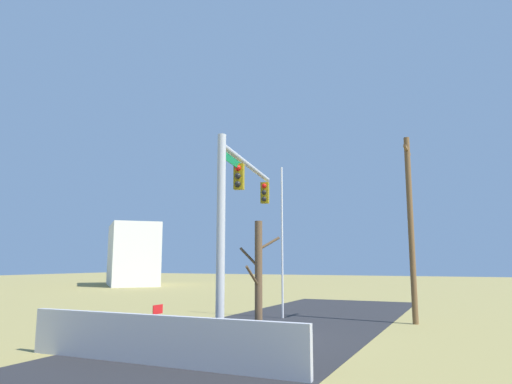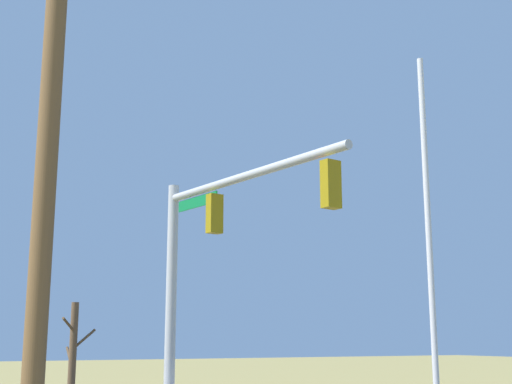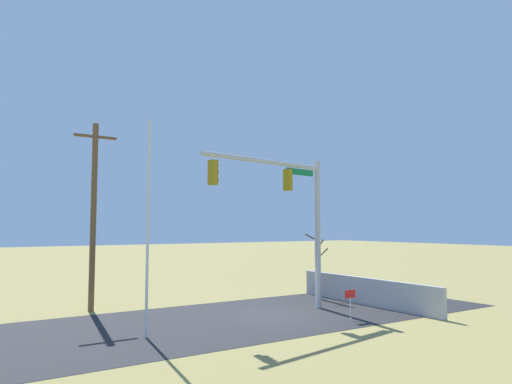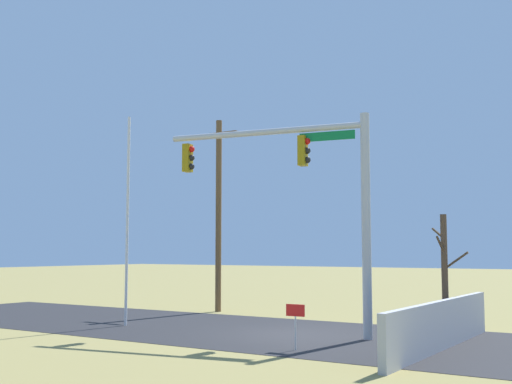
{
  "view_description": "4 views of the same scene",
  "coord_description": "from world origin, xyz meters",
  "px_view_note": "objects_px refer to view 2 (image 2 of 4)",
  "views": [
    {
      "loc": [
        15.52,
        7.2,
        2.72
      ],
      "look_at": [
        -0.87,
        -0.2,
        5.45
      ],
      "focal_mm": 32.41,
      "sensor_mm": 36.0,
      "label": 1
    },
    {
      "loc": [
        -14.92,
        6.39,
        2.86
      ],
      "look_at": [
        -1.36,
        -0.42,
        6.03
      ],
      "focal_mm": 49.22,
      "sensor_mm": 36.0,
      "label": 2
    },
    {
      "loc": [
        -11.57,
        -16.54,
        3.75
      ],
      "look_at": [
        -1.31,
        -0.53,
        5.2
      ],
      "focal_mm": 32.25,
      "sensor_mm": 36.0,
      "label": 3
    },
    {
      "loc": [
        10.24,
        -18.15,
        2.65
      ],
      "look_at": [
        -0.53,
        -1.32,
        4.48
      ],
      "focal_mm": 45.22,
      "sensor_mm": 36.0,
      "label": 4
    }
  ],
  "objects_px": {
    "flagpole": "(431,280)",
    "utility_pole": "(44,204)",
    "signal_mast": "(208,257)",
    "bare_tree": "(72,373)"
  },
  "relations": [
    {
      "from": "flagpole",
      "to": "bare_tree",
      "type": "height_order",
      "value": "flagpole"
    },
    {
      "from": "bare_tree",
      "to": "utility_pole",
      "type": "bearing_deg",
      "value": 165.5
    },
    {
      "from": "utility_pole",
      "to": "bare_tree",
      "type": "xyz_separation_m",
      "value": [
        10.81,
        -2.79,
        -2.45
      ]
    },
    {
      "from": "utility_pole",
      "to": "bare_tree",
      "type": "height_order",
      "value": "utility_pole"
    },
    {
      "from": "flagpole",
      "to": "utility_pole",
      "type": "relative_size",
      "value": 0.89
    },
    {
      "from": "flagpole",
      "to": "utility_pole",
      "type": "xyz_separation_m",
      "value": [
        -0.4,
        6.13,
        0.65
      ]
    },
    {
      "from": "flagpole",
      "to": "bare_tree",
      "type": "relative_size",
      "value": 1.98
    },
    {
      "from": "signal_mast",
      "to": "utility_pole",
      "type": "relative_size",
      "value": 0.81
    },
    {
      "from": "utility_pole",
      "to": "signal_mast",
      "type": "bearing_deg",
      "value": -35.25
    },
    {
      "from": "signal_mast",
      "to": "flagpole",
      "type": "relative_size",
      "value": 0.91
    }
  ]
}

